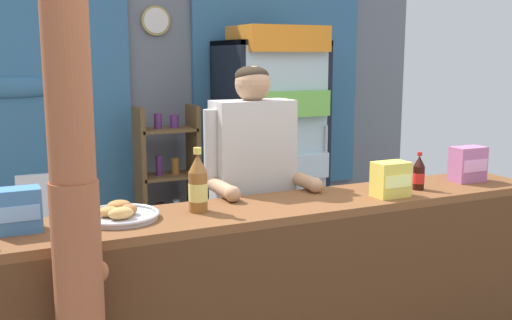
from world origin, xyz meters
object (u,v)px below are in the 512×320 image
bottle_shelf_rack (168,181)px  shopkeeper (252,174)px  timber_post (74,196)px  snack_box_wafer (468,164)px  snack_box_biscuit (17,210)px  stall_counter (286,284)px  soda_bottle_iced_tea (198,185)px  drink_fridge (272,129)px  plastic_lawn_chair (54,233)px  soda_bottle_cola (419,174)px  snack_box_instant_noodle (391,179)px  pastry_tray (119,214)px

bottle_shelf_rack → shopkeeper: (-0.01, -1.63, 0.35)m
timber_post → snack_box_wafer: size_ratio=12.14×
bottle_shelf_rack → snack_box_biscuit: bearing=-121.4°
stall_counter → soda_bottle_iced_tea: 0.64m
stall_counter → snack_box_biscuit: size_ratio=16.63×
drink_fridge → snack_box_biscuit: size_ratio=10.28×
plastic_lawn_chair → soda_bottle_cola: bearing=-41.5°
shopkeeper → snack_box_biscuit: bearing=-163.4°
stall_counter → bottle_shelf_rack: size_ratio=2.42×
timber_post → bottle_shelf_rack: bearing=66.2°
snack_box_instant_noodle → snack_box_biscuit: bearing=175.3°
stall_counter → pastry_tray: bearing=168.0°
soda_bottle_cola → plastic_lawn_chair: bearing=138.5°
timber_post → plastic_lawn_chair: 1.92m
stall_counter → soda_bottle_cola: soda_bottle_cola is taller
stall_counter → snack_box_wafer: 1.30m
stall_counter → soda_bottle_cola: 0.94m
plastic_lawn_chair → snack_box_wafer: size_ratio=4.38×
drink_fridge → soda_bottle_cola: 1.93m
drink_fridge → snack_box_instant_noodle: size_ratio=10.51×
bottle_shelf_rack → plastic_lawn_chair: bottle_shelf_rack is taller
drink_fridge → snack_box_biscuit: bearing=-138.2°
snack_box_instant_noodle → pastry_tray: 1.33m
bottle_shelf_rack → snack_box_biscuit: (-1.21, -1.99, 0.37)m
plastic_lawn_chair → pastry_tray: 1.48m
timber_post → shopkeeper: (1.03, 0.74, -0.15)m
stall_counter → drink_fridge: bearing=65.1°
bottle_shelf_rack → soda_bottle_iced_tea: bottle_shelf_rack is taller
shopkeeper → pastry_tray: (-0.79, -0.34, -0.05)m
stall_counter → shopkeeper: size_ratio=1.90×
stall_counter → soda_bottle_cola: size_ratio=14.94×
plastic_lawn_chair → snack_box_biscuit: size_ratio=4.78×
shopkeeper → soda_bottle_cola: 0.88m
soda_bottle_iced_tea → shopkeeper: bearing=39.7°
soda_bottle_cola → pastry_tray: size_ratio=0.58×
snack_box_biscuit → pastry_tray: size_ratio=0.52×
drink_fridge → soda_bottle_cola: (-0.11, -1.93, -0.01)m
shopkeeper → snack_box_wafer: size_ratio=8.00×
stall_counter → snack_box_wafer: bearing=5.2°
snack_box_wafer → drink_fridge: bearing=98.5°
stall_counter → bottle_shelf_rack: (0.07, 2.13, 0.08)m
drink_fridge → soda_bottle_iced_tea: size_ratio=6.30×
shopkeeper → snack_box_instant_noodle: bearing=-43.4°
stall_counter → timber_post: bearing=-165.9°
snack_box_wafer → stall_counter: bearing=-174.8°
stall_counter → pastry_tray: size_ratio=8.67×
drink_fridge → snack_box_wafer: (0.28, -1.88, -0.00)m
timber_post → snack_box_instant_noodle: bearing=8.8°
soda_bottle_iced_tea → snack_box_biscuit: (-0.76, 0.01, -0.04)m
snack_box_biscuit → bottle_shelf_rack: bearing=58.6°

